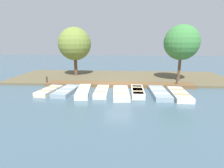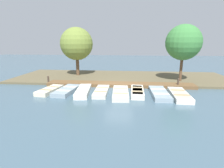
# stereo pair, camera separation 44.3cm
# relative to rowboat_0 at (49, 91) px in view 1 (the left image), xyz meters

# --- Properties ---
(ground_plane) EXTENTS (80.00, 80.00, 0.00)m
(ground_plane) POSITION_rel_rowboat_0_xyz_m (-1.35, 5.70, -0.18)
(ground_plane) COLOR #425B6B
(shore_bank) EXTENTS (8.00, 24.00, 0.20)m
(shore_bank) POSITION_rel_rowboat_0_xyz_m (-6.35, 5.70, -0.08)
(shore_bank) COLOR brown
(shore_bank) RESTS_ON ground_plane
(dock_walkway) EXTENTS (1.51, 13.87, 0.29)m
(dock_walkway) POSITION_rel_rowboat_0_xyz_m (-2.70, 5.70, -0.04)
(dock_walkway) COLOR brown
(dock_walkway) RESTS_ON ground_plane
(rowboat_0) EXTENTS (2.88, 1.48, 0.37)m
(rowboat_0) POSITION_rel_rowboat_0_xyz_m (0.00, 0.00, 0.00)
(rowboat_0) COLOR beige
(rowboat_0) RESTS_ON ground_plane
(rowboat_1) EXTENTS (3.32, 1.56, 0.35)m
(rowboat_1) POSITION_rel_rowboat_0_xyz_m (-0.10, 1.43, -0.01)
(rowboat_1) COLOR #8C9EA8
(rowboat_1) RESTS_ON ground_plane
(rowboat_2) EXTENTS (3.45, 1.35, 0.44)m
(rowboat_2) POSITION_rel_rowboat_0_xyz_m (0.12, 2.89, 0.04)
(rowboat_2) COLOR silver
(rowboat_2) RESTS_ON ground_plane
(rowboat_3) EXTENTS (3.19, 1.09, 0.36)m
(rowboat_3) POSITION_rel_rowboat_0_xyz_m (-0.07, 4.35, -0.01)
(rowboat_3) COLOR beige
(rowboat_3) RESTS_ON ground_plane
(rowboat_4) EXTENTS (3.58, 1.38, 0.38)m
(rowboat_4) POSITION_rel_rowboat_0_xyz_m (0.27, 5.92, 0.00)
(rowboat_4) COLOR beige
(rowboat_4) RESTS_ON ground_plane
(rowboat_5) EXTENTS (3.17, 1.07, 0.42)m
(rowboat_5) POSITION_rel_rowboat_0_xyz_m (-0.14, 7.25, 0.03)
(rowboat_5) COLOR beige
(rowboat_5) RESTS_ON ground_plane
(rowboat_6) EXTENTS (3.62, 1.31, 0.36)m
(rowboat_6) POSITION_rel_rowboat_0_xyz_m (0.01, 8.96, -0.01)
(rowboat_6) COLOR #8C9EA8
(rowboat_6) RESTS_ON ground_plane
(rowboat_7) EXTENTS (3.48, 1.30, 0.38)m
(rowboat_7) POSITION_rel_rowboat_0_xyz_m (0.30, 10.41, 0.00)
(rowboat_7) COLOR silver
(rowboat_7) RESTS_ON ground_plane
(mooring_post_near) EXTENTS (0.17, 0.17, 0.88)m
(mooring_post_near) POSITION_rel_rowboat_0_xyz_m (-2.58, -1.30, 0.26)
(mooring_post_near) COLOR #47382D
(mooring_post_near) RESTS_ON ground_plane
(mooring_post_far) EXTENTS (0.17, 0.17, 0.88)m
(mooring_post_far) POSITION_rel_rowboat_0_xyz_m (-2.58, 11.05, 0.26)
(mooring_post_far) COLOR #47382D
(mooring_post_far) RESTS_ON ground_plane
(park_tree_far_left) EXTENTS (3.75, 3.75, 5.75)m
(park_tree_far_left) POSITION_rel_rowboat_0_xyz_m (-6.74, 0.46, 3.67)
(park_tree_far_left) COLOR brown
(park_tree_far_left) RESTS_ON ground_plane
(park_tree_left) EXTENTS (3.45, 3.45, 5.77)m
(park_tree_left) POSITION_rel_rowboat_0_xyz_m (-4.59, 11.78, 3.85)
(park_tree_left) COLOR brown
(park_tree_left) RESTS_ON ground_plane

